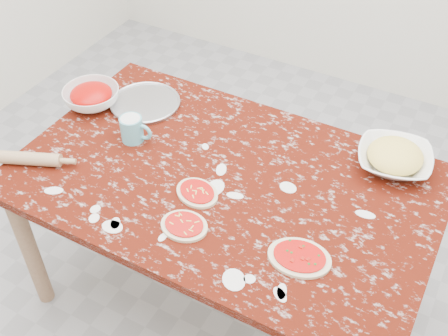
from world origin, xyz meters
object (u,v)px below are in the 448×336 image
pizza_tray (145,103)px  cheese_bowl (394,160)px  flour_mug (133,129)px  sauce_bowl (92,97)px  worktable (224,193)px  rolling_pin (28,159)px

pizza_tray → cheese_bowl: size_ratio=1.07×
pizza_tray → flour_mug: flour_mug is taller
flour_mug → sauce_bowl: bearing=159.5°
worktable → rolling_pin: bearing=-157.3°
worktable → pizza_tray: (-0.53, 0.25, 0.09)m
pizza_tray → sauce_bowl: (-0.21, -0.11, 0.03)m
pizza_tray → sauce_bowl: bearing=-151.6°
pizza_tray → sauce_bowl: sauce_bowl is taller
cheese_bowl → flour_mug: bearing=-160.4°
sauce_bowl → rolling_pin: (0.03, -0.43, -0.01)m
cheese_bowl → rolling_pin: cheese_bowl is taller
pizza_tray → rolling_pin: (-0.18, -0.54, 0.02)m
flour_mug → rolling_pin: size_ratio=0.53×
cheese_bowl → sauce_bowl: bearing=-169.6°
worktable → cheese_bowl: (0.55, 0.37, 0.12)m
flour_mug → rolling_pin: (-0.27, -0.32, -0.03)m
sauce_bowl → cheese_bowl: bearing=10.4°
sauce_bowl → rolling_pin: sauce_bowl is taller
flour_mug → pizza_tray: bearing=113.9°
sauce_bowl → cheese_bowl: size_ratio=0.87×
worktable → cheese_bowl: bearing=34.3°
worktable → rolling_pin: 0.78m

